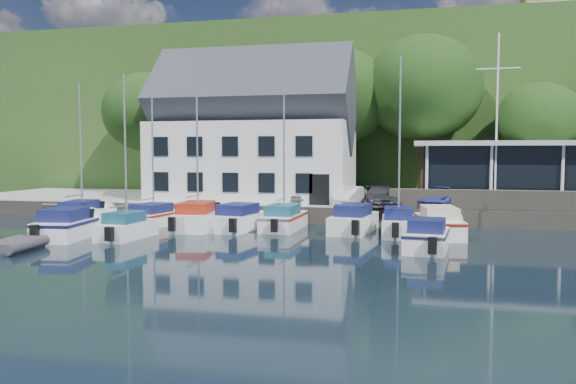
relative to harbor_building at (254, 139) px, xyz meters
name	(u,v)px	position (x,y,z in m)	size (l,w,h in m)	color
ground	(304,256)	(7.00, -16.50, -5.35)	(180.00, 180.00, 0.00)	black
quay	(351,206)	(7.00, 1.00, -4.85)	(60.00, 13.00, 1.00)	#989792
quay_face	(339,216)	(7.00, -5.50, -4.85)	(60.00, 0.30, 1.00)	#665E51
hillside	(386,128)	(7.00, 45.50, 2.65)	(160.00, 75.00, 16.00)	#29491B
field_patch	(440,78)	(15.00, 53.50, 10.80)	(50.00, 30.00, 0.30)	#576432
farmhouse	(566,23)	(29.00, 35.50, 14.75)	(10.40, 7.00, 8.20)	beige
harbor_building	(254,139)	(0.00, 0.00, 0.00)	(14.40, 8.20, 8.70)	silver
club_pavilion	(517,173)	(18.00, -0.50, -2.30)	(13.20, 7.20, 4.10)	black
seawall	(549,201)	(19.00, -5.10, -3.75)	(18.00, 0.50, 1.20)	#665E51
gangway	(80,221)	(-9.50, -7.50, -5.35)	(1.20, 6.00, 1.40)	silver
car_silver	(299,194)	(3.88, -2.50, -3.79)	(1.32, 3.27, 1.11)	#A5A5A9
car_white	(350,195)	(7.36, -3.11, -3.76)	(1.26, 3.61, 1.19)	silver
car_dgrey	(382,197)	(9.47, -4.10, -3.72)	(1.76, 4.33, 1.26)	#303035
car_blue	(440,196)	(13.05, -3.54, -3.65)	(1.62, 4.09, 1.40)	#2E3C8D
flagpole	(497,121)	(16.25, -3.53, 0.90)	(2.52, 0.20, 10.50)	silver
tree_0	(147,132)	(-11.13, 5.07, 0.76)	(7.48, 7.48, 10.22)	black
tree_1	(223,129)	(-4.22, 5.16, 0.97)	(7.78, 7.78, 10.63)	black
tree_2	(337,122)	(5.29, 5.78, 1.53)	(8.61, 8.61, 11.77)	black
tree_3	(422,116)	(11.96, 5.73, 1.89)	(9.13, 9.13, 12.47)	black
tree_4	(538,140)	(20.40, 5.50, -0.05)	(6.29, 6.29, 8.59)	black
boat_r1_0	(81,150)	(-8.17, -9.30, -0.82)	(1.96, 6.48, 9.06)	white
boat_r1_1	(153,156)	(-3.67, -8.87, -1.19)	(2.03, 5.97, 8.31)	white
boat_r1_2	(197,145)	(-0.65, -9.36, -0.57)	(2.16, 7.16, 9.57)	white
boat_r1_3	(239,217)	(1.83, -9.36, -4.59)	(2.12, 6.02, 1.51)	white
boat_r1_4	(284,152)	(4.25, -8.55, -0.96)	(1.95, 6.58, 8.77)	white
boat_r1_5	(354,218)	(8.24, -8.73, -4.57)	(2.01, 6.55, 1.56)	white
boat_r1_6	(400,148)	(10.69, -9.50, -0.73)	(1.86, 5.50, 9.23)	white
boat_r1_7	(439,221)	(12.78, -9.07, -4.57)	(2.11, 7.20, 1.57)	white
boat_r2_0	(67,223)	(-5.70, -14.40, -4.56)	(2.21, 5.70, 1.57)	white
boat_r2_1	(125,155)	(-2.76, -13.72, -1.11)	(1.75, 5.12, 8.48)	white
boat_r2_4	(427,234)	(12.06, -13.93, -4.62)	(1.94, 5.02, 1.46)	white
dinghy_1	(15,243)	(-5.77, -18.17, -4.99)	(1.83, 3.05, 0.71)	#3A393E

